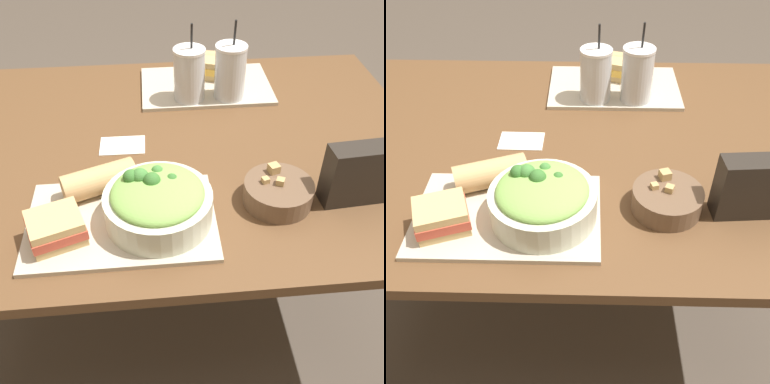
{
  "view_description": "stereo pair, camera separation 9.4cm",
  "coord_description": "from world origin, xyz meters",
  "views": [
    {
      "loc": [
        -0.05,
        -1.06,
        1.48
      ],
      "look_at": [
        0.02,
        -0.29,
        0.81
      ],
      "focal_mm": 42.0,
      "sensor_mm": 36.0,
      "label": 1
    },
    {
      "loc": [
        0.04,
        -1.06,
        1.48
      ],
      "look_at": [
        0.02,
        -0.29,
        0.81
      ],
      "focal_mm": 42.0,
      "sensor_mm": 36.0,
      "label": 2
    }
  ],
  "objects": [
    {
      "name": "dining_table",
      "position": [
        0.0,
        0.0,
        0.66
      ],
      "size": [
        1.47,
        1.06,
        0.74
      ],
      "color": "brown",
      "rests_on": "ground_plane"
    },
    {
      "name": "soup_bowl",
      "position": [
        0.23,
        -0.27,
        0.77
      ],
      "size": [
        0.17,
        0.17,
        0.08
      ],
      "color": "brown",
      "rests_on": "dining_table"
    },
    {
      "name": "napkin_folded",
      "position": [
        -0.15,
        0.0,
        0.75
      ],
      "size": [
        0.13,
        0.09,
        0.0
      ],
      "color": "silver",
      "rests_on": "dining_table"
    },
    {
      "name": "salad_bowl",
      "position": [
        -0.06,
        -0.31,
        0.81
      ],
      "size": [
        0.25,
        0.25,
        0.12
      ],
      "color": "beige",
      "rests_on": "tray_near"
    },
    {
      "name": "ground_plane",
      "position": [
        0.0,
        0.0,
        0.0
      ],
      "size": [
        12.0,
        12.0,
        0.0
      ],
      "primitive_type": "plane",
      "color": "#4C4238"
    },
    {
      "name": "baguette_far",
      "position": [
        0.16,
        0.42,
        0.79
      ],
      "size": [
        0.18,
        0.11,
        0.07
      ],
      "rotation": [
        0.0,
        0.0,
        1.31
      ],
      "color": "tan",
      "rests_on": "tray_far"
    },
    {
      "name": "sandwich_near",
      "position": [
        -0.28,
        -0.36,
        0.79
      ],
      "size": [
        0.15,
        0.14,
        0.06
      ],
      "rotation": [
        0.0,
        0.0,
        0.35
      ],
      "color": "tan",
      "rests_on": "tray_near"
    },
    {
      "name": "sandwich_far",
      "position": [
        0.18,
        0.38,
        0.79
      ],
      "size": [
        0.15,
        0.14,
        0.06
      ],
      "rotation": [
        0.0,
        0.0,
        -0.37
      ],
      "color": "tan",
      "rests_on": "tray_far"
    },
    {
      "name": "tray_near",
      "position": [
        -0.14,
        -0.31,
        0.75
      ],
      "size": [
        0.43,
        0.29,
        0.01
      ],
      "color": "#BCB29E",
      "rests_on": "dining_table"
    },
    {
      "name": "drink_cup_red",
      "position": [
        0.19,
        0.23,
        0.84
      ],
      "size": [
        0.1,
        0.1,
        0.25
      ],
      "color": "silver",
      "rests_on": "tray_far"
    },
    {
      "name": "baguette_near",
      "position": [
        -0.19,
        -0.21,
        0.79
      ],
      "size": [
        0.19,
        0.13,
        0.07
      ],
      "rotation": [
        0.0,
        0.0,
        1.94
      ],
      "color": "tan",
      "rests_on": "tray_near"
    },
    {
      "name": "tray_far",
      "position": [
        0.13,
        0.32,
        0.75
      ],
      "size": [
        0.43,
        0.29,
        0.01
      ],
      "color": "#BCB29E",
      "rests_on": "dining_table"
    },
    {
      "name": "drink_cup_dark",
      "position": [
        0.06,
        0.23,
        0.83
      ],
      "size": [
        0.1,
        0.1,
        0.24
      ],
      "color": "silver",
      "rests_on": "tray_far"
    },
    {
      "name": "chip_bag",
      "position": [
        0.42,
        -0.28,
        0.82
      ],
      "size": [
        0.16,
        0.07,
        0.15
      ],
      "rotation": [
        0.0,
        0.0,
        0.08
      ],
      "color": "#28231E",
      "rests_on": "dining_table"
    }
  ]
}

